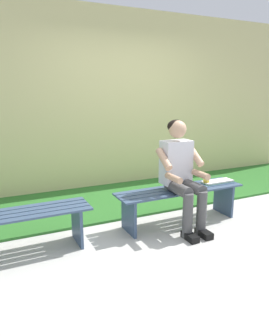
{
  "coord_description": "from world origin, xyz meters",
  "views": [
    {
      "loc": [
        1.99,
        2.98,
        1.53
      ],
      "look_at": [
        0.67,
        0.15,
        0.78
      ],
      "focal_mm": 33.67,
      "sensor_mm": 36.0,
      "label": 1
    }
  ],
  "objects_px": {
    "bench_near": "(180,197)",
    "apple": "(206,181)",
    "bench_far": "(8,225)",
    "person_seated": "(181,171)",
    "book_open": "(218,182)"
  },
  "relations": [
    {
      "from": "bench_near",
      "to": "apple",
      "type": "height_order",
      "value": "apple"
    },
    {
      "from": "bench_near",
      "to": "book_open",
      "type": "relative_size",
      "value": 3.82
    },
    {
      "from": "bench_far",
      "to": "bench_near",
      "type": "bearing_deg",
      "value": -180.0
    },
    {
      "from": "person_seated",
      "to": "book_open",
      "type": "xyz_separation_m",
      "value": [
        -0.63,
        -0.12,
        -0.24
      ]
    },
    {
      "from": "bench_near",
      "to": "book_open",
      "type": "xyz_separation_m",
      "value": [
        -0.57,
        -0.02,
        0.11
      ]
    },
    {
      "from": "bench_near",
      "to": "bench_far",
      "type": "xyz_separation_m",
      "value": [
        1.9,
        0.0,
        -0.0
      ]
    },
    {
      "from": "bench_far",
      "to": "apple",
      "type": "height_order",
      "value": "apple"
    },
    {
      "from": "book_open",
      "to": "person_seated",
      "type": "bearing_deg",
      "value": 10.34
    },
    {
      "from": "bench_near",
      "to": "bench_far",
      "type": "height_order",
      "value": "same"
    },
    {
      "from": "apple",
      "to": "bench_far",
      "type": "bearing_deg",
      "value": 0.63
    },
    {
      "from": "bench_near",
      "to": "person_seated",
      "type": "xyz_separation_m",
      "value": [
        0.06,
        0.1,
        0.35
      ]
    },
    {
      "from": "apple",
      "to": "bench_near",
      "type": "bearing_deg",
      "value": 3.68
    },
    {
      "from": "bench_far",
      "to": "person_seated",
      "type": "relative_size",
      "value": 1.26
    },
    {
      "from": "person_seated",
      "to": "book_open",
      "type": "relative_size",
      "value": 2.98
    },
    {
      "from": "bench_near",
      "to": "apple",
      "type": "distance_m",
      "value": 0.42
    }
  ]
}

